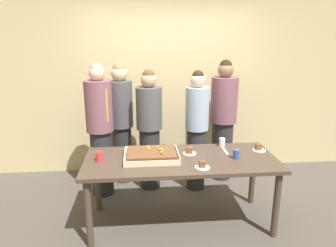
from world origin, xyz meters
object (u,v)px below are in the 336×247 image
at_px(plated_slice_near_left, 189,152).
at_px(plated_slice_far_left, 259,149).
at_px(plated_slice_near_right, 202,166).
at_px(person_serving_front, 149,129).
at_px(person_green_shirt_behind, 197,129).
at_px(drink_cup_nearest, 236,154).
at_px(party_table, 181,166).
at_px(drink_cup_middle, 222,142).
at_px(sheet_cake, 152,155).
at_px(cake_server_utensil, 225,151).
at_px(person_striped_tie_right, 100,129).
at_px(drink_cup_far_end, 99,156).
at_px(person_far_right_suit, 223,119).
at_px(person_left_edge_reaching, 121,121).

xyz_separation_m(plated_slice_near_left, plated_slice_far_left, (0.81, 0.03, -0.00)).
relative_size(plated_slice_near_right, person_serving_front, 0.09).
bearing_deg(person_green_shirt_behind, drink_cup_nearest, 56.14).
xyz_separation_m(plated_slice_near_left, person_green_shirt_behind, (0.21, 0.69, 0.05)).
bearing_deg(party_table, drink_cup_nearest, -5.62).
bearing_deg(drink_cup_middle, person_serving_front, 146.17).
bearing_deg(sheet_cake, cake_server_utensil, 8.66).
bearing_deg(drink_cup_nearest, person_striped_tie_right, 151.61).
bearing_deg(drink_cup_far_end, plated_slice_far_left, 4.62).
height_order(plated_slice_near_left, person_far_right_suit, person_far_right_suit).
bearing_deg(drink_cup_nearest, party_table, 174.38).
relative_size(person_serving_front, person_left_edge_reaching, 0.96).
height_order(sheet_cake, person_serving_front, person_serving_front).
relative_size(party_table, plated_slice_near_left, 13.72).
bearing_deg(plated_slice_near_left, party_table, -131.14).
distance_m(sheet_cake, drink_cup_nearest, 0.91).
height_order(drink_cup_far_end, person_far_right_suit, person_far_right_suit).
xyz_separation_m(plated_slice_far_left, person_green_shirt_behind, (-0.60, 0.66, 0.05)).
bearing_deg(plated_slice_far_left, person_left_edge_reaching, 148.10).
bearing_deg(person_green_shirt_behind, party_table, 17.71).
height_order(party_table, person_green_shirt_behind, person_green_shirt_behind).
distance_m(party_table, person_green_shirt_behind, 0.89).
bearing_deg(cake_server_utensil, person_far_right_suit, 76.79).
bearing_deg(party_table, sheet_cake, 173.62).
distance_m(party_table, drink_cup_far_end, 0.87).
height_order(person_far_right_suit, person_left_edge_reaching, person_far_right_suit).
distance_m(plated_slice_far_left, person_serving_front, 1.44).
relative_size(party_table, drink_cup_nearest, 20.58).
bearing_deg(drink_cup_middle, person_green_shirt_behind, 114.78).
distance_m(drink_cup_nearest, cake_server_utensil, 0.23).
height_order(sheet_cake, person_green_shirt_behind, person_green_shirt_behind).
height_order(drink_cup_far_end, person_left_edge_reaching, person_left_edge_reaching).
xyz_separation_m(drink_cup_far_end, person_striped_tie_right, (-0.07, 0.76, 0.07)).
bearing_deg(cake_server_utensil, drink_cup_nearest, -74.91).
distance_m(sheet_cake, person_left_edge_reaching, 1.19).
relative_size(drink_cup_far_end, person_green_shirt_behind, 0.06).
distance_m(drink_cup_far_end, person_green_shirt_behind, 1.43).
xyz_separation_m(plated_slice_near_right, plated_slice_far_left, (0.74, 0.42, -0.00)).
relative_size(drink_cup_far_end, person_serving_front, 0.06).
xyz_separation_m(party_table, plated_slice_near_right, (0.18, -0.27, 0.11)).
height_order(plated_slice_far_left, drink_cup_far_end, drink_cup_far_end).
xyz_separation_m(sheet_cake, drink_cup_nearest, (0.90, -0.09, 0.01)).
xyz_separation_m(plated_slice_far_left, person_left_edge_reaching, (-1.61, 1.00, 0.09)).
bearing_deg(person_left_edge_reaching, drink_cup_nearest, 27.81).
xyz_separation_m(party_table, person_green_shirt_behind, (0.32, 0.82, 0.16)).
height_order(drink_cup_far_end, cake_server_utensil, drink_cup_far_end).
xyz_separation_m(plated_slice_near_right, drink_cup_nearest, (0.41, 0.21, 0.03)).
bearing_deg(person_serving_front, drink_cup_nearest, 43.30).
height_order(plated_slice_near_right, person_far_right_suit, person_far_right_suit).
xyz_separation_m(person_green_shirt_behind, person_left_edge_reaching, (-1.01, 0.34, 0.04)).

